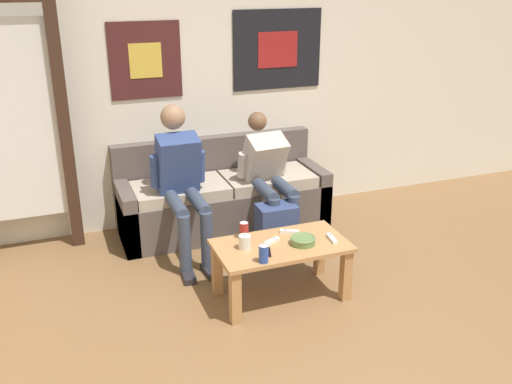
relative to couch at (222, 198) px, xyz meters
The scene contains 15 objects.
wall_back 1.05m from the couch, 78.68° to the left, with size 10.00×0.07×2.55m.
door_frame 1.99m from the couch, behind, with size 1.00×0.10×2.15m.
couch is the anchor object (origin of this frame).
coffee_table 1.33m from the couch, 88.81° to the right, with size 0.96×0.53×0.43m.
person_seated_adult 0.71m from the couch, 141.69° to the right, with size 0.47×0.90×1.25m.
person_seated_teen 0.56m from the couch, 45.69° to the right, with size 0.47×0.91×1.10m.
backpack 0.77m from the couch, 71.15° to the right, with size 0.33×0.26×0.46m.
ceramic_bowl 1.41m from the couch, 82.87° to the right, with size 0.18×0.18×0.05m.
pillar_candle 1.34m from the couch, 100.62° to the right, with size 0.09×0.09×0.11m.
drink_can_blue 1.56m from the couch, 97.17° to the right, with size 0.07×0.07×0.12m.
drink_can_red 1.17m from the couch, 99.53° to the right, with size 0.07×0.07×0.12m.
game_controller_near_left 1.29m from the couch, 91.38° to the right, with size 0.14×0.09×0.03m.
game_controller_near_right 1.20m from the couch, 82.47° to the right, with size 0.14×0.10×0.03m.
game_controller_far_center 1.46m from the couch, 74.09° to the right, with size 0.05×0.15×0.03m.
cell_phone 1.43m from the couch, 95.17° to the right, with size 0.10×0.15×0.01m.
Camera 1 is at (-1.52, -2.23, 2.27)m, focal length 40.00 mm.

